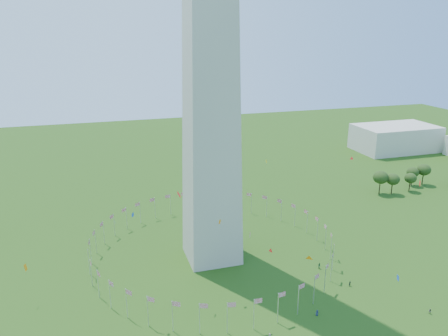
{
  "coord_description": "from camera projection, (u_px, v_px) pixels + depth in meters",
  "views": [
    {
      "loc": [
        -35.13,
        -78.45,
        73.6
      ],
      "look_at": [
        -0.3,
        35.0,
        36.23
      ],
      "focal_mm": 35.0,
      "sensor_mm": 36.0,
      "label": 1
    }
  ],
  "objects": [
    {
      "name": "gov_building_east_a",
      "position": [
        395.0,
        138.0,
        279.84
      ],
      "size": [
        50.0,
        30.0,
        16.0
      ],
      "primitive_type": "cube",
      "color": "beige",
      "rests_on": "ground"
    },
    {
      "name": "flag_ring",
      "position": [
        212.0,
        244.0,
        147.72
      ],
      "size": [
        80.24,
        80.24,
        9.0
      ],
      "color": "silver",
      "rests_on": "ground"
    },
    {
      "name": "kites_aloft",
      "position": [
        249.0,
        233.0,
        120.93
      ],
      "size": [
        108.0,
        58.14,
        30.45
      ],
      "color": "orange",
      "rests_on": "ground"
    },
    {
      "name": "tree_line_east",
      "position": [
        415.0,
        179.0,
        211.22
      ],
      "size": [
        53.65,
        15.12,
        11.03
      ],
      "color": "#2D4A18",
      "rests_on": "ground"
    }
  ]
}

